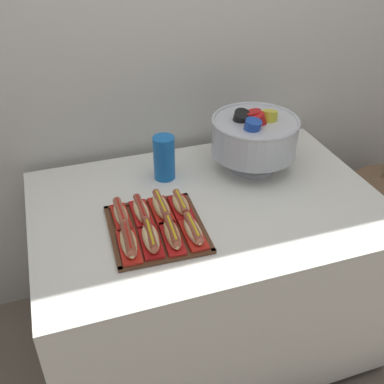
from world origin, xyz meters
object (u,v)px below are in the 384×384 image
hot_dog_5 (141,211)px  hot_dog_7 (181,205)px  hot_dog_1 (151,239)px  buffet_table (206,270)px  floor_vase (381,225)px  hot_dog_6 (161,207)px  cup_stack (164,158)px  hot_dog_4 (121,215)px  punch_bowl (254,135)px  serving_tray (157,229)px  hot_dog_3 (193,231)px  hot_dog_2 (172,234)px  hot_dog_0 (129,243)px

hot_dog_5 → hot_dog_7: hot_dog_5 is taller
hot_dog_1 → hot_dog_5: hot_dog_1 is taller
hot_dog_1 → hot_dog_5: (0.01, 0.16, -0.00)m
buffet_table → floor_vase: floor_vase is taller
hot_dog_6 → cup_stack: 0.27m
hot_dog_4 → punch_bowl: punch_bowl is taller
hot_dog_4 → hot_dog_6: 0.15m
hot_dog_6 → hot_dog_7: 0.08m
serving_tray → floor_vase: bearing=11.9°
hot_dog_3 → punch_bowl: size_ratio=0.47×
buffet_table → floor_vase: 1.09m
hot_dog_4 → cup_stack: size_ratio=0.88×
hot_dog_1 → hot_dog_2: hot_dog_2 is taller
hot_dog_2 → hot_dog_4: 0.22m
hot_dog_5 → cup_stack: 0.30m
hot_dog_5 → serving_tray: bearing=-67.7°
hot_dog_3 → serving_tray: bearing=141.6°
hot_dog_5 → cup_stack: bearing=57.5°
hot_dog_2 → hot_dog_3: size_ratio=1.05×
hot_dog_5 → punch_bowl: bearing=20.7°
floor_vase → hot_dog_4: 1.53m
floor_vase → hot_dog_1: (-1.35, -0.36, 0.55)m
hot_dog_1 → hot_dog_5: size_ratio=1.00×
buffet_table → hot_dog_4: bearing=-176.9°
hot_dog_0 → hot_dog_5: size_ratio=1.05×
serving_tray → buffet_table: bearing=24.1°
hot_dog_1 → hot_dog_4: (-0.07, 0.17, -0.00)m
hot_dog_4 → hot_dog_6: bearing=-2.1°
buffet_table → hot_dog_5: 0.48m
hot_dog_0 → hot_dog_3: (0.22, -0.01, -0.00)m
floor_vase → hot_dog_0: (-1.42, -0.35, 0.55)m
floor_vase → hot_dog_3: floor_vase is taller
hot_dog_2 → hot_dog_6: bearing=87.9°
serving_tray → hot_dog_0: size_ratio=2.04×
hot_dog_0 → hot_dog_7: (0.23, 0.16, -0.00)m
floor_vase → cup_stack: cup_stack is taller
floor_vase → hot_dog_0: size_ratio=5.20×
hot_dog_1 → hot_dog_0: bearing=177.9°
hot_dog_0 → hot_dog_6: 0.22m
hot_dog_3 → hot_dog_5: bearing=130.1°
hot_dog_1 → hot_dog_6: (0.08, 0.16, -0.00)m
floor_vase → cup_stack: size_ratio=5.03×
serving_tray → hot_dog_1: 0.10m
buffet_table → cup_stack: bearing=115.9°
hot_dog_4 → hot_dog_0: bearing=-92.1°
hot_dog_5 → hot_dog_6: size_ratio=0.98×
buffet_table → hot_dog_7: size_ratio=8.64×
floor_vase → hot_dog_7: 1.32m
floor_vase → hot_dog_3: bearing=-163.2°
serving_tray → hot_dog_5: bearing=112.3°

